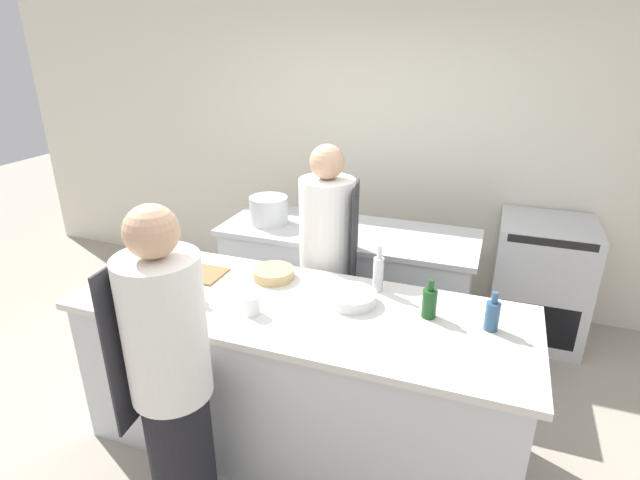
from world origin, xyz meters
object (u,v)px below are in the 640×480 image
Objects in this scene: bottle_wine at (492,315)px; bottle_cooking_oil at (178,273)px; cup at (252,305)px; chef_at_prep_near at (171,380)px; bottle_olive_oil at (378,273)px; oven_range at (540,280)px; chef_at_stove at (327,267)px; bowl_mixing_large at (274,273)px; stockpot at (269,210)px; bowl_prep_small at (352,298)px; bottle_vinegar at (429,302)px.

bottle_cooking_oil reaches higher than bottle_wine.
bottle_wine is 1.23m from cup.
bottle_olive_oil is (0.71, 1.00, 0.20)m from chef_at_prep_near.
oven_range is 1.76m from bottle_wine.
oven_range is 0.59× the size of chef_at_stove.
chef_at_prep_near is (-1.71, -2.43, 0.35)m from oven_range.
bowl_mixing_large is 0.97m from stockpot.
bowl_prep_small is at bearing -45.49° from stockpot.
chef_at_prep_near is at bearing -95.01° from bowl_mixing_large.
oven_range is 2.99m from chef_at_prep_near.
bottle_vinegar is at bearing -35.33° from stockpot.
bottle_olive_oil reaches higher than oven_range.
oven_range is 3.31× the size of stockpot.
bottle_wine is (-0.36, -1.64, 0.53)m from oven_range.
cup is at bearing -166.90° from bottle_wine.
stockpot is at bearing 5.61° from chef_at_prep_near.
bowl_mixing_large is at bearing 38.84° from bottle_cooking_oil.
bottle_olive_oil is at bearing 63.06° from bowl_prep_small.
bowl_mixing_large reaches higher than oven_range.
bottle_wine reaches higher than bowl_mixing_large.
stockpot is (-2.07, -0.63, 0.55)m from oven_range.
bottle_olive_oil is at bearing -41.10° from chef_at_prep_near.
oven_range is 1.83m from bottle_olive_oil.
bottle_olive_oil is 1.03× the size of bowl_prep_small.
bowl_mixing_large is 0.91× the size of bowl_prep_small.
stockpot is at bearing 111.79° from cup.
chef_at_prep_near is 5.53× the size of bottle_cooking_oil.
bowl_prep_small is (0.53, -0.13, 0.00)m from bowl_mixing_large.
oven_range is at bearing 42.55° from bowl_mixing_large.
bowl_mixing_large is at bearing -62.91° from stockpot.
chef_at_prep_near is 16.12× the size of cup.
bottle_vinegar is at bearing -112.53° from oven_range.
bottle_cooking_oil is at bearing -171.00° from bottle_vinegar.
stockpot is (-0.44, 0.86, 0.08)m from bowl_mixing_large.
chef_at_stove is 8.06× the size of bottle_wine.
oven_range is 1.83m from bottle_vinegar.
bottle_cooking_oil reaches higher than cup.
oven_range is 9.42× the size of cup.
stockpot is (-0.63, 0.42, 0.20)m from chef_at_stove.
bowl_mixing_large is (-1.27, 0.14, -0.05)m from bottle_wine.
bowl_prep_small reaches higher than bowl_mixing_large.
bottle_cooking_oil is at bearing 171.57° from cup.
bowl_prep_small is at bearing 178.92° from bottle_wine.
oven_range is 2.23m from stockpot.
bottle_olive_oil reaches higher than stockpot.
bottle_vinegar is (1.04, 0.81, 0.18)m from chef_at_prep_near.
bowl_mixing_large is at bearing -10.67° from chef_at_prep_near.
chef_at_prep_near is at bearing -125.43° from bottle_olive_oil.
cup is (-0.46, -0.29, 0.02)m from bowl_prep_small.
stockpot is at bearing 143.45° from bottle_olive_oil.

